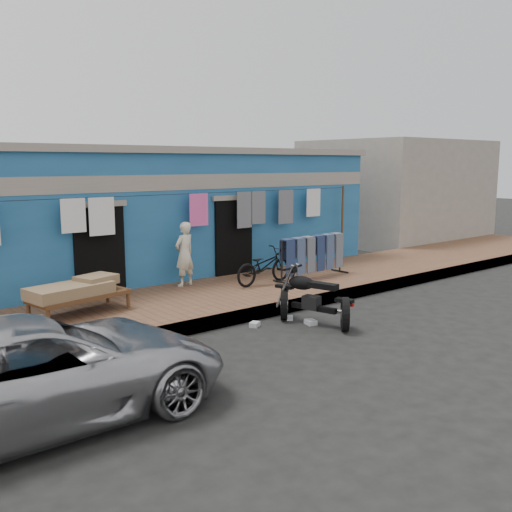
# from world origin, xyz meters

# --- Properties ---
(ground) EXTENTS (80.00, 80.00, 0.00)m
(ground) POSITION_xyz_m (0.00, 0.00, 0.00)
(ground) COLOR black
(ground) RESTS_ON ground
(sidewalk) EXTENTS (28.00, 3.00, 0.25)m
(sidewalk) POSITION_xyz_m (0.00, 3.00, 0.12)
(sidewalk) COLOR brown
(sidewalk) RESTS_ON ground
(curb) EXTENTS (28.00, 0.10, 0.25)m
(curb) POSITION_xyz_m (0.00, 1.55, 0.12)
(curb) COLOR gray
(curb) RESTS_ON ground
(building) EXTENTS (12.20, 5.20, 3.36)m
(building) POSITION_xyz_m (-0.00, 6.99, 1.69)
(building) COLOR #205485
(building) RESTS_ON ground
(neighbor_right) EXTENTS (6.00, 5.00, 3.80)m
(neighbor_right) POSITION_xyz_m (11.00, 7.00, 1.90)
(neighbor_right) COLOR #9E9384
(neighbor_right) RESTS_ON ground
(clothesline) EXTENTS (10.06, 0.06, 2.10)m
(clothesline) POSITION_xyz_m (-0.01, 4.25, 1.80)
(clothesline) COLOR brown
(clothesline) RESTS_ON sidewalk
(car) EXTENTS (4.61, 2.10, 1.30)m
(car) POSITION_xyz_m (-5.09, -0.28, 0.65)
(car) COLOR #AFAFB4
(car) RESTS_ON ground
(seated_person) EXTENTS (0.59, 0.46, 1.45)m
(seated_person) POSITION_xyz_m (-0.39, 4.06, 0.97)
(seated_person) COLOR beige
(seated_person) RESTS_ON sidewalk
(bicycle) EXTENTS (1.60, 0.63, 1.02)m
(bicycle) POSITION_xyz_m (1.11, 3.08, 0.76)
(bicycle) COLOR black
(bicycle) RESTS_ON sidewalk
(motorcycle) EXTENTS (1.39, 1.92, 1.06)m
(motorcycle) POSITION_xyz_m (0.24, 0.60, 0.53)
(motorcycle) COLOR black
(motorcycle) RESTS_ON ground
(charpoy) EXTENTS (2.15, 1.51, 0.63)m
(charpoy) POSITION_xyz_m (-3.17, 3.21, 0.56)
(charpoy) COLOR brown
(charpoy) RESTS_ON sidewalk
(jeans_rack) EXTENTS (2.20, 0.62, 1.04)m
(jeans_rack) POSITION_xyz_m (2.52, 2.94, 0.77)
(jeans_rack) COLOR black
(jeans_rack) RESTS_ON sidewalk
(litter_a) EXTENTS (0.24, 0.22, 0.09)m
(litter_a) POSITION_xyz_m (-0.68, 1.20, 0.04)
(litter_a) COLOR silver
(litter_a) RESTS_ON ground
(litter_b) EXTENTS (0.20, 0.20, 0.08)m
(litter_b) POSITION_xyz_m (0.13, 1.12, 0.04)
(litter_b) COLOR silver
(litter_b) RESTS_ON ground
(litter_c) EXTENTS (0.23, 0.26, 0.09)m
(litter_c) POSITION_xyz_m (0.22, 0.65, 0.04)
(litter_c) COLOR silver
(litter_c) RESTS_ON ground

